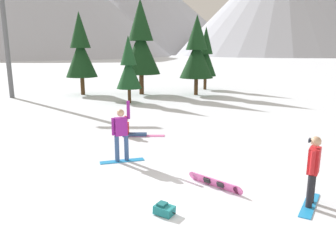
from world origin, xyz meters
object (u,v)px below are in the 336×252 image
at_px(snowboarder_foreground, 312,170).
at_px(pine_tree_broad, 128,67).
at_px(snowboarder_midground, 121,133).
at_px(pine_tree_twin, 196,52).
at_px(pine_tree_slender, 80,50).
at_px(pine_tree_young, 205,56).
at_px(backpack_teal, 164,209).
at_px(pine_tree_leaning, 140,43).
at_px(ski_lift_tower, 4,25).
at_px(loose_snowboard_near_left, 214,183).
at_px(snowboarder_background, 130,129).

height_order(snowboarder_foreground, pine_tree_broad, pine_tree_broad).
bearing_deg(snowboarder_midground, pine_tree_twin, 76.90).
relative_size(snowboarder_midground, pine_tree_slender, 0.31).
bearing_deg(pine_tree_broad, snowboarder_foreground, -68.62).
bearing_deg(pine_tree_young, pine_tree_broad, -128.09).
bearing_deg(backpack_teal, pine_tree_twin, 83.29).
xyz_separation_m(pine_tree_leaning, ski_lift_tower, (-9.99, -2.02, 1.28)).
height_order(snowboarder_midground, loose_snowboard_near_left, snowboarder_midground).
distance_m(pine_tree_young, pine_tree_slender, 11.14).
bearing_deg(snowboarder_midground, snowboarder_foreground, -33.03).
bearing_deg(pine_tree_young, snowboarder_foreground, -89.95).
bearing_deg(pine_tree_broad, pine_tree_young, 51.91).
relative_size(snowboarder_background, pine_tree_slender, 0.28).
xyz_separation_m(pine_tree_young, ski_lift_tower, (-15.66, -5.32, 2.35)).
distance_m(snowboarder_background, loose_snowboard_near_left, 6.29).
height_order(pine_tree_broad, pine_tree_slender, pine_tree_slender).
height_order(pine_tree_broad, pine_tree_twin, pine_tree_twin).
bearing_deg(pine_tree_young, ski_lift_tower, -161.22).
bearing_deg(pine_tree_leaning, pine_tree_young, 30.23).
relative_size(loose_snowboard_near_left, pine_tree_leaning, 0.18).
xyz_separation_m(snowboarder_foreground, pine_tree_leaning, (-5.69, 20.41, 3.25)).
xyz_separation_m(snowboarder_foreground, ski_lift_tower, (-15.68, 18.39, 4.53)).
distance_m(pine_tree_leaning, pine_tree_slender, 4.91).
bearing_deg(pine_tree_young, backpack_teal, -98.35).
bearing_deg(pine_tree_twin, snowboarder_foreground, -86.64).
bearing_deg(pine_tree_broad, pine_tree_twin, 39.24).
distance_m(pine_tree_broad, pine_tree_young, 10.03).
relative_size(backpack_teal, pine_tree_young, 0.10).
distance_m(loose_snowboard_near_left, pine_tree_young, 22.93).
distance_m(snowboarder_midground, pine_tree_young, 21.15).
xyz_separation_m(pine_tree_twin, pine_tree_young, (1.15, 3.77, -0.38)).
height_order(snowboarder_background, pine_tree_broad, pine_tree_broad).
xyz_separation_m(snowboarder_background, ski_lift_tower, (-10.54, 11.75, 5.15)).
xyz_separation_m(snowboarder_foreground, pine_tree_young, (-0.02, 23.72, 2.17)).
height_order(snowboarder_midground, snowboarder_background, snowboarder_midground).
bearing_deg(snowboarder_foreground, pine_tree_broad, 111.38).
distance_m(snowboarder_foreground, pine_tree_leaning, 21.44).
distance_m(pine_tree_slender, ski_lift_tower, 5.71).
bearing_deg(snowboarder_foreground, pine_tree_leaning, 105.59).
relative_size(snowboarder_foreground, pine_tree_slender, 0.26).
relative_size(snowboarder_background, pine_tree_leaning, 0.24).
height_order(snowboarder_foreground, pine_tree_young, pine_tree_young).
xyz_separation_m(backpack_teal, pine_tree_young, (3.55, 24.17, 2.98)).
relative_size(pine_tree_twin, pine_tree_slender, 0.96).
bearing_deg(ski_lift_tower, pine_tree_young, 18.78).
relative_size(snowboarder_background, loose_snowboard_near_left, 1.31).
bearing_deg(backpack_teal, pine_tree_young, 81.65).
bearing_deg(snowboarder_background, pine_tree_leaning, 92.32).
xyz_separation_m(snowboarder_background, loose_snowboard_near_left, (2.94, -5.55, -0.17)).
xyz_separation_m(snowboarder_foreground, pine_tree_twin, (-1.17, 19.94, 2.55)).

